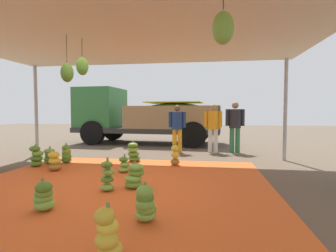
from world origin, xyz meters
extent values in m
plane|color=brown|center=(0.00, 3.00, 0.00)|extent=(40.00, 40.00, 0.00)
cube|color=#E05B23|center=(0.00, 0.00, 0.01)|extent=(5.66, 5.56, 0.01)
cylinder|color=#9EA0A5|center=(-3.80, 3.30, 1.42)|extent=(0.10, 0.10, 2.84)
cylinder|color=#9EA0A5|center=(3.80, 3.30, 1.42)|extent=(0.10, 0.10, 2.84)
cube|color=beige|center=(0.00, 0.00, 2.87)|extent=(8.00, 7.00, 0.06)
cylinder|color=#4C422D|center=(-0.86, 0.61, 2.66)|extent=(0.01, 0.01, 0.35)
ellipsoid|color=#518428|center=(-0.86, 0.61, 2.29)|extent=(0.24, 0.24, 0.36)
ellipsoid|color=#75A83D|center=(1.81, -1.44, 2.28)|extent=(0.24, 0.24, 0.36)
cylinder|color=#4C422D|center=(-1.04, 0.34, 2.58)|extent=(0.01, 0.01, 0.52)
ellipsoid|color=#477523|center=(-1.04, 0.34, 2.12)|extent=(0.24, 0.24, 0.36)
ellipsoid|color=#75A83D|center=(-0.56, -1.18, 0.09)|extent=(0.36, 0.36, 0.16)
ellipsoid|color=#6B9E38|center=(-0.58, -1.17, 0.18)|extent=(0.29, 0.29, 0.16)
ellipsoid|color=#60932D|center=(-0.56, -1.19, 0.26)|extent=(0.28, 0.28, 0.16)
ellipsoid|color=#477523|center=(-0.54, -1.22, 0.35)|extent=(0.32, 0.32, 0.16)
cylinder|color=olive|center=(-0.56, -1.20, 0.41)|extent=(0.04, 0.04, 0.12)
ellipsoid|color=#75A83D|center=(0.90, -1.31, 0.09)|extent=(0.37, 0.37, 0.17)
ellipsoid|color=#60932D|center=(0.91, -1.33, 0.17)|extent=(0.30, 0.30, 0.17)
ellipsoid|color=#6B9E38|center=(0.90, -1.36, 0.24)|extent=(0.24, 0.24, 0.17)
ellipsoid|color=#477523|center=(0.90, -1.34, 0.31)|extent=(0.26, 0.26, 0.17)
ellipsoid|color=#6B9E38|center=(0.90, -1.36, 0.39)|extent=(0.30, 0.30, 0.17)
cylinder|color=olive|center=(0.90, -1.34, 0.45)|extent=(0.04, 0.04, 0.12)
ellipsoid|color=#60932D|center=(0.36, 0.04, 0.08)|extent=(0.39, 0.39, 0.14)
ellipsoid|color=#75A83D|center=(0.35, 0.04, 0.18)|extent=(0.32, 0.32, 0.14)
ellipsoid|color=#60932D|center=(0.40, 0.09, 0.27)|extent=(0.31, 0.31, 0.14)
ellipsoid|color=#6B9E38|center=(0.40, 0.07, 0.37)|extent=(0.34, 0.34, 0.14)
cylinder|color=olive|center=(0.37, 0.07, 0.43)|extent=(0.04, 0.04, 0.12)
ellipsoid|color=#6B9E38|center=(-2.41, 1.85, 0.08)|extent=(0.44, 0.44, 0.13)
ellipsoid|color=#60932D|center=(-2.41, 1.84, 0.14)|extent=(0.32, 0.32, 0.13)
ellipsoid|color=#518428|center=(-2.39, 1.85, 0.21)|extent=(0.33, 0.33, 0.13)
ellipsoid|color=#6B9E38|center=(-2.39, 1.83, 0.27)|extent=(0.31, 0.31, 0.13)
ellipsoid|color=#75A83D|center=(-2.42, 1.82, 0.34)|extent=(0.33, 0.33, 0.13)
cylinder|color=olive|center=(-2.41, 1.84, 0.40)|extent=(0.04, 0.04, 0.12)
ellipsoid|color=#75A83D|center=(-0.04, -0.20, 0.07)|extent=(0.32, 0.32, 0.12)
ellipsoid|color=#518428|center=(-0.06, -0.16, 0.20)|extent=(0.24, 0.24, 0.12)
ellipsoid|color=#75A83D|center=(-0.03, -0.18, 0.33)|extent=(0.24, 0.24, 0.12)
ellipsoid|color=#477523|center=(-0.05, -0.20, 0.46)|extent=(0.25, 0.25, 0.12)
cylinder|color=olive|center=(-0.04, -0.17, 0.52)|extent=(0.04, 0.04, 0.12)
ellipsoid|color=#518428|center=(-0.33, 2.50, 0.08)|extent=(0.36, 0.36, 0.14)
ellipsoid|color=#518428|center=(-0.34, 2.48, 0.21)|extent=(0.43, 0.43, 0.14)
ellipsoid|color=#75A83D|center=(-0.37, 2.50, 0.33)|extent=(0.42, 0.42, 0.14)
ellipsoid|color=#518428|center=(-0.36, 2.48, 0.46)|extent=(0.39, 0.39, 0.14)
cylinder|color=olive|center=(-0.36, 2.48, 0.52)|extent=(0.04, 0.04, 0.12)
ellipsoid|color=#996628|center=(-1.83, 1.12, 0.09)|extent=(0.38, 0.38, 0.17)
ellipsoid|color=gold|center=(-1.83, 1.13, 0.23)|extent=(0.39, 0.39, 0.17)
ellipsoid|color=gold|center=(-1.84, 1.10, 0.38)|extent=(0.30, 0.30, 0.17)
cylinder|color=olive|center=(-1.85, 1.12, 0.44)|extent=(0.04, 0.04, 0.12)
ellipsoid|color=#996628|center=(0.84, 2.13, 0.10)|extent=(0.32, 0.32, 0.17)
ellipsoid|color=gold|center=(0.86, 2.10, 0.27)|extent=(0.29, 0.29, 0.17)
ellipsoid|color=gold|center=(0.84, 2.13, 0.44)|extent=(0.27, 0.27, 0.17)
cylinder|color=olive|center=(0.83, 2.11, 0.50)|extent=(0.04, 0.04, 0.12)
ellipsoid|color=#6B9E38|center=(-0.20, 1.17, 0.07)|extent=(0.25, 0.25, 0.12)
ellipsoid|color=#75A83D|center=(-0.18, 1.21, 0.18)|extent=(0.25, 0.25, 0.12)
ellipsoid|color=#477523|center=(-0.20, 1.20, 0.30)|extent=(0.22, 0.22, 0.12)
cylinder|color=olive|center=(-0.18, 1.19, 0.36)|extent=(0.04, 0.04, 0.12)
ellipsoid|color=#477523|center=(-2.05, 2.01, 0.09)|extent=(0.36, 0.36, 0.16)
ellipsoid|color=#518428|center=(-2.04, 2.01, 0.17)|extent=(0.35, 0.35, 0.16)
ellipsoid|color=#60932D|center=(-2.06, 2.03, 0.25)|extent=(0.26, 0.26, 0.16)
ellipsoid|color=#75A83D|center=(-2.03, 1.99, 0.34)|extent=(0.25, 0.25, 0.16)
ellipsoid|color=#518428|center=(-2.04, 1.98, 0.42)|extent=(0.22, 0.22, 0.16)
cylinder|color=olive|center=(-2.05, 2.00, 0.48)|extent=(0.04, 0.04, 0.12)
ellipsoid|color=#518428|center=(-2.55, 1.47, 0.09)|extent=(0.40, 0.40, 0.15)
ellipsoid|color=#477523|center=(-2.54, 1.47, 0.21)|extent=(0.31, 0.31, 0.15)
ellipsoid|color=#75A83D|center=(-2.52, 1.50, 0.33)|extent=(0.38, 0.38, 0.15)
ellipsoid|color=#518428|center=(-2.56, 1.45, 0.45)|extent=(0.29, 0.29, 0.15)
cylinder|color=olive|center=(-2.55, 1.47, 0.51)|extent=(0.04, 0.04, 0.12)
ellipsoid|color=gold|center=(0.77, -2.17, 0.09)|extent=(0.27, 0.27, 0.16)
ellipsoid|color=gold|center=(0.75, -2.22, 0.20)|extent=(0.28, 0.28, 0.16)
ellipsoid|color=gold|center=(0.75, -2.19, 0.31)|extent=(0.29, 0.29, 0.16)
ellipsoid|color=gold|center=(0.74, -2.22, 0.42)|extent=(0.25, 0.25, 0.16)
cylinder|color=olive|center=(0.76, -2.20, 0.48)|extent=(0.04, 0.04, 0.12)
cube|color=#2D2D2D|center=(-0.87, 6.62, 0.60)|extent=(6.23, 2.63, 0.20)
cube|color=#2D6B33|center=(-3.06, 6.76, 1.55)|extent=(1.84, 2.16, 1.70)
cube|color=#232D38|center=(-3.93, 6.82, 1.89)|extent=(0.14, 1.79, 0.75)
cube|color=#99754C|center=(0.22, 5.47, 1.15)|extent=(3.78, 0.33, 0.90)
cube|color=#99754C|center=(0.36, 7.62, 1.15)|extent=(3.78, 0.33, 0.90)
cube|color=#99754C|center=(2.13, 6.42, 1.15)|extent=(0.23, 2.23, 0.90)
ellipsoid|color=#75A83D|center=(0.29, 6.54, 1.22)|extent=(3.44, 2.09, 1.04)
cube|color=yellow|center=(0.29, 6.54, 1.76)|extent=(2.38, 1.84, 0.04)
cylinder|color=black|center=(-3.01, 5.74, 0.50)|extent=(1.02, 0.35, 1.00)
cylinder|color=black|center=(-2.87, 7.77, 0.50)|extent=(1.02, 0.35, 1.00)
cylinder|color=black|center=(1.13, 5.47, 0.50)|extent=(1.02, 0.35, 1.00)
cylinder|color=black|center=(1.27, 7.50, 0.50)|extent=(1.02, 0.35, 1.00)
cylinder|color=silver|center=(1.75, 4.49, 0.40)|extent=(0.15, 0.15, 0.79)
cylinder|color=silver|center=(1.93, 4.49, 0.40)|extent=(0.15, 0.15, 0.79)
cylinder|color=orange|center=(1.84, 4.49, 1.09)|extent=(0.36, 0.36, 0.59)
cylinder|color=orange|center=(1.60, 4.49, 1.12)|extent=(0.12, 0.12, 0.53)
cylinder|color=orange|center=(2.08, 4.49, 1.12)|extent=(0.12, 0.12, 0.53)
sphere|color=#936B4C|center=(1.84, 4.49, 1.51)|extent=(0.21, 0.21, 0.21)
cylinder|color=#337A4C|center=(2.47, 4.53, 0.41)|extent=(0.16, 0.16, 0.83)
cylinder|color=#337A4C|center=(2.65, 4.53, 0.41)|extent=(0.16, 0.16, 0.83)
cylinder|color=#26262D|center=(2.56, 4.53, 1.14)|extent=(0.38, 0.38, 0.62)
cylinder|color=#26262D|center=(2.31, 4.53, 1.18)|extent=(0.12, 0.12, 0.55)
cylinder|color=#26262D|center=(2.81, 4.53, 1.18)|extent=(0.12, 0.12, 0.55)
sphere|color=#936B4C|center=(2.56, 4.53, 1.59)|extent=(0.22, 0.22, 0.22)
cylinder|color=orange|center=(0.56, 4.30, 0.39)|extent=(0.15, 0.15, 0.78)
cylinder|color=orange|center=(0.74, 4.30, 0.39)|extent=(0.15, 0.15, 0.78)
cylinder|color=navy|center=(0.65, 4.30, 1.07)|extent=(0.36, 0.36, 0.58)
cylinder|color=navy|center=(0.42, 4.30, 1.10)|extent=(0.11, 0.11, 0.52)
cylinder|color=navy|center=(0.89, 4.30, 1.10)|extent=(0.11, 0.11, 0.52)
sphere|color=brown|center=(0.65, 4.30, 1.49)|extent=(0.21, 0.21, 0.21)
camera|label=1|loc=(1.65, -4.43, 1.36)|focal=28.10mm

